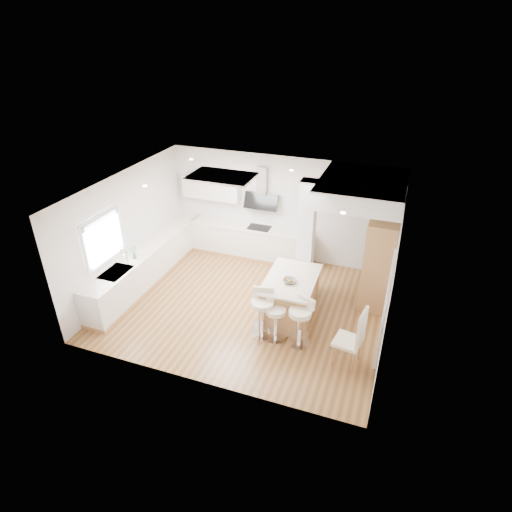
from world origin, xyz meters
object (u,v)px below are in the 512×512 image
at_px(bar_stool_a, 263,311).
at_px(bar_stool_b, 276,317).
at_px(bar_stool_c, 301,320).
at_px(peninsula, 290,297).
at_px(dining_chair, 354,336).

distance_m(bar_stool_a, bar_stool_b, 0.30).
bearing_deg(bar_stool_a, bar_stool_c, -13.26).
xyz_separation_m(peninsula, bar_stool_b, (-0.06, -0.84, 0.05)).
distance_m(peninsula, bar_stool_b, 0.85).
bearing_deg(dining_chair, peninsula, 154.04).
bearing_deg(bar_stool_a, dining_chair, -20.77).
xyz_separation_m(peninsula, dining_chair, (1.51, -1.09, 0.19)).
height_order(bar_stool_a, bar_stool_b, bar_stool_a).
distance_m(peninsula, bar_stool_a, 0.90).
height_order(bar_stool_a, dining_chair, dining_chair).
relative_size(peninsula, bar_stool_b, 1.68).
height_order(bar_stool_c, dining_chair, dining_chair).
distance_m(bar_stool_a, bar_stool_c, 0.79).
bearing_deg(bar_stool_c, dining_chair, 10.41).
bearing_deg(dining_chair, bar_stool_a, -178.47).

